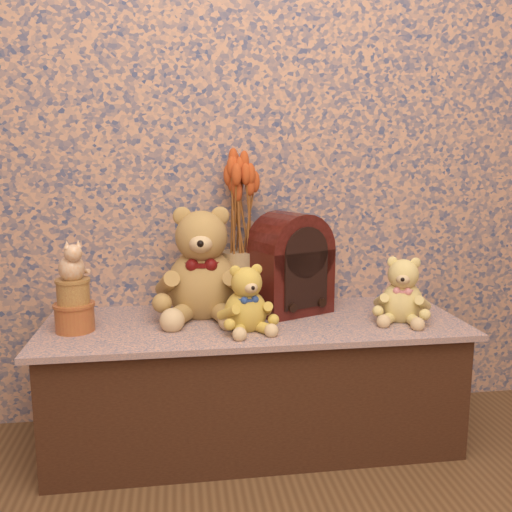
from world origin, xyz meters
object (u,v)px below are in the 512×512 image
(cathedral_radio, at_px, (290,262))
(ceramic_vase, at_px, (239,280))
(teddy_small, at_px, (403,286))
(biscuit_tin_lower, at_px, (75,318))
(cat_figurine, at_px, (71,259))
(teddy_medium, at_px, (246,295))
(teddy_large, at_px, (202,258))

(cathedral_radio, bearing_deg, ceramic_vase, 137.61)
(teddy_small, height_order, cathedral_radio, cathedral_radio)
(biscuit_tin_lower, height_order, cat_figurine, cat_figurine)
(teddy_medium, bearing_deg, cat_figurine, 161.43)
(cathedral_radio, bearing_deg, teddy_medium, -157.61)
(teddy_medium, height_order, teddy_small, teddy_small)
(teddy_medium, height_order, cathedral_radio, cathedral_radio)
(teddy_large, height_order, biscuit_tin_lower, teddy_large)
(cathedral_radio, relative_size, biscuit_tin_lower, 2.94)
(ceramic_vase, bearing_deg, cathedral_radio, -19.06)
(cat_figurine, bearing_deg, ceramic_vase, -4.25)
(ceramic_vase, height_order, biscuit_tin_lower, ceramic_vase)
(teddy_medium, distance_m, ceramic_vase, 0.26)
(teddy_large, xyz_separation_m, cathedral_radio, (0.32, 0.00, -0.03))
(ceramic_vase, xyz_separation_m, cat_figurine, (-0.57, -0.19, 0.13))
(teddy_medium, xyz_separation_m, cathedral_radio, (0.19, 0.19, 0.07))
(teddy_small, bearing_deg, teddy_large, -168.68)
(ceramic_vase, bearing_deg, teddy_large, -154.70)
(teddy_medium, relative_size, ceramic_vase, 1.08)
(teddy_medium, xyz_separation_m, cat_figurine, (-0.56, 0.07, 0.12))
(ceramic_vase, bearing_deg, cat_figurine, -161.29)
(teddy_medium, height_order, ceramic_vase, teddy_medium)
(teddy_medium, xyz_separation_m, ceramic_vase, (0.01, 0.26, -0.01))
(biscuit_tin_lower, relative_size, cat_figurine, 0.93)
(teddy_large, height_order, teddy_small, teddy_large)
(teddy_large, bearing_deg, teddy_small, -8.94)
(teddy_small, xyz_separation_m, ceramic_vase, (-0.55, 0.23, -0.01))
(teddy_large, relative_size, ceramic_vase, 1.93)
(ceramic_vase, relative_size, biscuit_tin_lower, 1.75)
(teddy_large, xyz_separation_m, teddy_medium, (0.13, -0.19, -0.09))
(teddy_large, relative_size, biscuit_tin_lower, 3.37)
(biscuit_tin_lower, bearing_deg, cat_figurine, 0.00)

